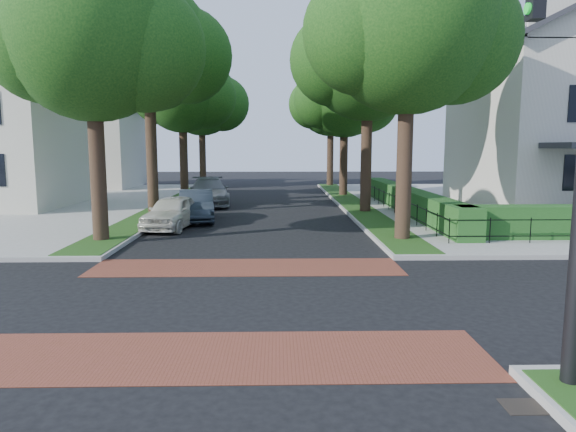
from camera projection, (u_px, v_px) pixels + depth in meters
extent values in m
plane|color=black|center=(238.00, 300.00, 11.84)|extent=(120.00, 120.00, 0.00)
cube|color=brown|center=(247.00, 267.00, 15.01)|extent=(9.00, 2.20, 0.01)
cube|color=brown|center=(224.00, 356.00, 8.67)|extent=(9.00, 2.20, 0.01)
cube|color=black|center=(527.00, 407.00, 6.98)|extent=(0.65, 0.45, 0.01)
cube|color=#213F12|center=(352.00, 202.00, 30.85)|extent=(1.60, 29.80, 0.02)
cube|color=#213F12|center=(172.00, 203.00, 30.63)|extent=(1.60, 29.80, 0.02)
cylinder|color=black|center=(405.00, 138.00, 18.37)|extent=(0.56, 0.56, 7.35)
sphere|color=#0F3810|center=(409.00, 25.00, 17.85)|extent=(6.20, 6.20, 6.20)
sphere|color=#0F3810|center=(454.00, 39.00, 18.24)|extent=(4.65, 4.65, 4.65)
sphere|color=#0F3810|center=(365.00, 32.00, 17.66)|extent=(4.34, 4.34, 4.34)
sphere|color=#0F3810|center=(401.00, 21.00, 19.32)|extent=(4.03, 4.03, 4.03)
cylinder|color=black|center=(367.00, 137.00, 26.27)|extent=(0.56, 0.56, 7.70)
sphere|color=#0F3810|center=(368.00, 55.00, 25.72)|extent=(6.60, 6.60, 6.60)
sphere|color=#0F3810|center=(403.00, 64.00, 26.11)|extent=(4.95, 4.95, 4.95)
sphere|color=#0F3810|center=(336.00, 60.00, 25.53)|extent=(4.62, 4.62, 4.62)
sphere|color=#0F3810|center=(365.00, 50.00, 27.29)|extent=(4.29, 4.29, 4.29)
cylinder|color=black|center=(344.00, 147.00, 35.26)|extent=(0.56, 0.56, 6.65)
sphere|color=#0F3810|center=(345.00, 95.00, 34.79)|extent=(5.80, 5.80, 5.80)
sphere|color=#0F3810|center=(367.00, 101.00, 35.17)|extent=(4.35, 4.35, 4.35)
sphere|color=#0F3810|center=(323.00, 99.00, 34.60)|extent=(4.06, 4.06, 4.06)
sphere|color=#0F3810|center=(343.00, 89.00, 36.16)|extent=(3.77, 3.77, 3.77)
cylinder|color=black|center=(330.00, 145.00, 44.15)|extent=(0.56, 0.56, 7.00)
sphere|color=#0F3810|center=(331.00, 101.00, 43.65)|extent=(6.00, 6.00, 6.00)
sphere|color=#0F3810|center=(350.00, 106.00, 44.04)|extent=(4.50, 4.50, 4.50)
sphere|color=#0F3810|center=(313.00, 104.00, 43.46)|extent=(4.20, 4.20, 4.20)
sphere|color=#0F3810|center=(330.00, 96.00, 45.07)|extent=(3.90, 3.90, 3.90)
cylinder|color=black|center=(96.00, 142.00, 18.17)|extent=(0.56, 0.56, 7.00)
sphere|color=#0F3810|center=(91.00, 34.00, 17.67)|extent=(6.00, 6.00, 6.00)
sphere|color=#0F3810|center=(142.00, 48.00, 18.05)|extent=(4.50, 4.50, 4.50)
sphere|color=#0F3810|center=(45.00, 42.00, 17.48)|extent=(4.20, 4.20, 4.20)
sphere|color=#0F3810|center=(108.00, 29.00, 19.09)|extent=(3.90, 3.90, 3.90)
cylinder|color=black|center=(151.00, 133.00, 26.02)|extent=(0.56, 0.56, 8.05)
sphere|color=#0F3810|center=(148.00, 46.00, 25.44)|extent=(6.40, 6.40, 6.40)
sphere|color=#0F3810|center=(185.00, 56.00, 25.83)|extent=(4.80, 4.80, 4.80)
sphere|color=#0F3810|center=(114.00, 52.00, 25.25)|extent=(4.48, 4.48, 4.48)
sphere|color=#0F3810|center=(157.00, 42.00, 26.96)|extent=(4.16, 4.16, 4.16)
cylinder|color=black|center=(183.00, 145.00, 35.02)|extent=(0.56, 0.56, 6.86)
sphere|color=#0F3810|center=(182.00, 91.00, 34.52)|extent=(5.60, 5.60, 5.60)
sphere|color=#0F3810|center=(206.00, 97.00, 34.91)|extent=(4.20, 4.20, 4.20)
sphere|color=#0F3810|center=(160.00, 95.00, 34.34)|extent=(3.92, 3.92, 3.92)
sphere|color=#0F3810|center=(187.00, 86.00, 35.85)|extent=(3.64, 3.64, 3.64)
cylinder|color=black|center=(202.00, 144.00, 43.91)|extent=(0.56, 0.56, 7.14)
sphere|color=#0F3810|center=(201.00, 99.00, 43.40)|extent=(6.20, 6.20, 6.20)
sphere|color=#0F3810|center=(222.00, 104.00, 43.79)|extent=(4.65, 4.65, 4.65)
sphere|color=#0F3810|center=(183.00, 102.00, 43.21)|extent=(4.34, 4.34, 4.34)
sphere|color=#0F3810|center=(205.00, 95.00, 44.87)|extent=(4.03, 4.03, 4.03)
cube|color=#1C4919|center=(407.00, 200.00, 26.76)|extent=(1.00, 18.00, 1.20)
cube|color=brown|center=(14.00, 50.00, 26.67)|extent=(0.80, 0.80, 3.64)
cube|color=silver|center=(81.00, 148.00, 42.75)|extent=(9.00, 8.00, 6.50)
cube|color=brown|center=(104.00, 83.00, 40.54)|extent=(0.80, 0.80, 3.64)
cylinder|color=#0CB226|center=(528.00, 9.00, 8.30)|extent=(0.05, 0.18, 0.18)
imported|color=beige|center=(172.00, 212.00, 21.99)|extent=(2.30, 4.38, 1.42)
imported|color=#212A32|center=(196.00, 206.00, 24.20)|extent=(2.25, 4.63, 1.46)
imported|color=slate|center=(209.00, 192.00, 30.73)|extent=(3.10, 5.84, 1.61)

